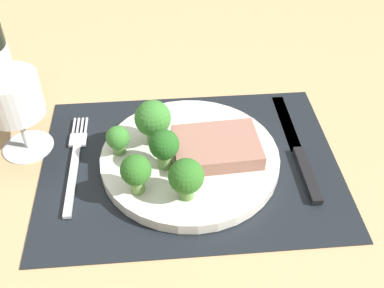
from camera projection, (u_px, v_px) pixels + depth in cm
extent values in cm
cube|color=tan|center=(190.00, 172.00, 65.02)|extent=(140.00, 110.00, 3.00)
cube|color=black|center=(190.00, 163.00, 63.90)|extent=(40.75, 30.23, 0.30)
cylinder|color=silver|center=(190.00, 159.00, 63.26)|extent=(24.35, 24.35, 1.60)
cube|color=#9E6B5B|center=(216.00, 146.00, 62.39)|extent=(11.93, 9.03, 2.12)
cylinder|color=#5B8942|center=(186.00, 191.00, 56.65)|extent=(1.87, 1.87, 1.70)
sphere|color=#2D6B23|center=(186.00, 176.00, 54.82)|extent=(4.36, 4.36, 4.36)
cylinder|color=#5B8942|center=(154.00, 136.00, 63.86)|extent=(1.91, 1.91, 2.18)
sphere|color=#387A2D|center=(153.00, 118.00, 61.71)|extent=(4.94, 4.94, 4.94)
cylinder|color=#6B994C|center=(138.00, 185.00, 57.23)|extent=(1.78, 1.78, 2.01)
sphere|color=#2D6B23|center=(136.00, 170.00, 55.45)|extent=(3.84, 3.84, 3.84)
cylinder|color=#5B8942|center=(119.00, 148.00, 62.70)|extent=(1.76, 1.76, 1.20)
sphere|color=#387A2D|center=(118.00, 138.00, 61.37)|extent=(3.22, 3.22, 3.22)
cylinder|color=#6B994C|center=(165.00, 160.00, 60.43)|extent=(1.91, 1.91, 2.10)
sphere|color=#235B1E|center=(164.00, 145.00, 58.60)|extent=(3.93, 3.93, 3.93)
cube|color=silver|center=(72.00, 179.00, 61.18)|extent=(1.00, 13.00, 0.50)
cube|color=silver|center=(78.00, 140.00, 66.91)|extent=(2.40, 2.60, 0.40)
cube|color=silver|center=(74.00, 126.00, 69.14)|extent=(0.30, 3.60, 0.35)
cube|color=silver|center=(78.00, 126.00, 69.18)|extent=(0.30, 3.60, 0.35)
cube|color=silver|center=(82.00, 126.00, 69.21)|extent=(0.30, 3.60, 0.35)
cube|color=silver|center=(86.00, 126.00, 69.25)|extent=(0.30, 3.60, 0.35)
cube|color=black|center=(307.00, 174.00, 61.62)|extent=(1.40, 10.00, 0.80)
cube|color=silver|center=(287.00, 121.00, 70.25)|extent=(1.80, 13.00, 0.30)
cylinder|color=silver|center=(28.00, 146.00, 66.43)|extent=(7.18, 7.18, 0.40)
cylinder|color=silver|center=(23.00, 130.00, 64.29)|extent=(0.80, 0.80, 5.93)
cylinder|color=silver|center=(12.00, 96.00, 60.34)|extent=(7.74, 7.74, 5.76)
cylinder|color=tan|center=(15.00, 104.00, 61.30)|extent=(6.81, 6.81, 2.94)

